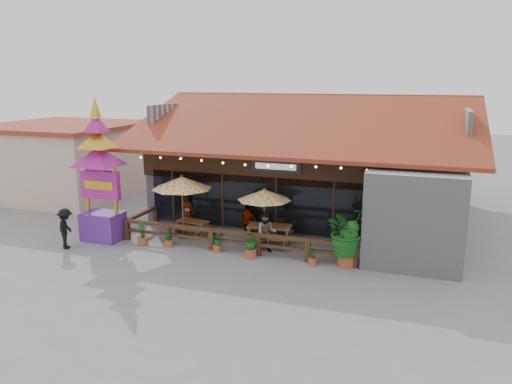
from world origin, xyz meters
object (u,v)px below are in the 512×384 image
at_px(pedestrian, 66,229).
at_px(tropical_plant, 347,232).
at_px(picnic_table_left, 193,225).
at_px(thai_sign_tower, 99,160).
at_px(umbrella_right, 264,195).
at_px(picnic_table_right, 270,232).
at_px(umbrella_left, 182,183).

bearing_deg(pedestrian, tropical_plant, -106.69).
bearing_deg(picnic_table_left, thai_sign_tower, -151.50).
height_order(tropical_plant, pedestrian, tropical_plant).
bearing_deg(tropical_plant, picnic_table_left, 167.94).
relative_size(picnic_table_left, thai_sign_tower, 0.24).
bearing_deg(picnic_table_left, tropical_plant, -12.06).
bearing_deg(umbrella_right, picnic_table_left, 178.68).
distance_m(picnic_table_right, tropical_plant, 3.74).
distance_m(picnic_table_right, thai_sign_tower, 7.77).
relative_size(thai_sign_tower, tropical_plant, 2.82).
relative_size(umbrella_left, thai_sign_tower, 0.46).
height_order(picnic_table_right, pedestrian, pedestrian).
bearing_deg(pedestrian, thai_sign_tower, -52.51).
relative_size(umbrella_right, thai_sign_tower, 0.41).
distance_m(umbrella_right, picnic_table_left, 3.75).
bearing_deg(thai_sign_tower, picnic_table_right, 13.10).
bearing_deg(umbrella_left, tropical_plant, -8.32).
height_order(umbrella_right, pedestrian, umbrella_right).
height_order(umbrella_left, pedestrian, umbrella_left).
distance_m(umbrella_left, pedestrian, 5.08).
bearing_deg(umbrella_right, tropical_plant, -21.14).
xyz_separation_m(umbrella_left, pedestrian, (-3.86, -2.88, -1.60)).
distance_m(picnic_table_left, picnic_table_right, 3.64).
height_order(umbrella_right, tropical_plant, umbrella_right).
xyz_separation_m(umbrella_right, pedestrian, (-7.49, -3.24, -1.28)).
bearing_deg(thai_sign_tower, umbrella_right, 14.67).
xyz_separation_m(umbrella_right, picnic_table_left, (-3.35, 0.08, -1.67)).
distance_m(umbrella_left, tropical_plant, 7.48).
bearing_deg(picnic_table_right, pedestrian, -158.20).
bearing_deg(thai_sign_tower, umbrella_left, 24.23).
bearing_deg(umbrella_right, umbrella_left, -174.34).
xyz_separation_m(umbrella_left, tropical_plant, (7.32, -1.07, -1.11)).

